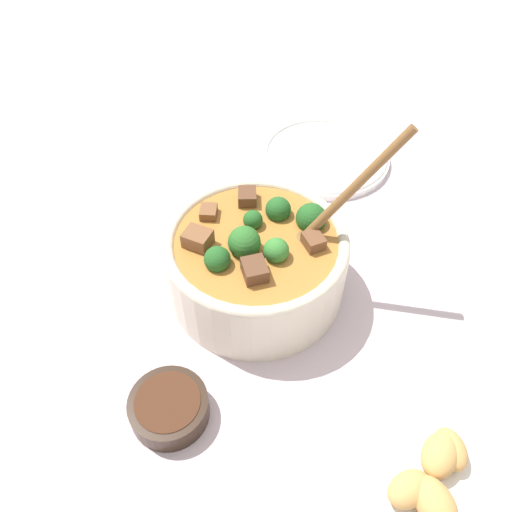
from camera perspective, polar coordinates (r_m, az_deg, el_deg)
The scene contains 5 objects.
ground_plane at distance 0.72m, azimuth 0.00°, elevation -3.62°, with size 4.00×4.00×0.00m, color silver.
stew_bowl at distance 0.68m, azimuth 0.06°, elevation -0.36°, with size 0.25×0.29×0.26m.
condiment_bowl at distance 0.61m, azimuth -9.92°, elevation -16.62°, with size 0.09×0.09×0.03m.
empty_plate at distance 0.95m, azimuth 7.78°, elevation 11.37°, with size 0.24×0.24×0.02m.
food_plate at distance 0.61m, azimuth 19.54°, elevation -21.76°, with size 0.19×0.19×0.05m.
Camera 1 is at (0.44, 0.11, 0.57)m, focal length 35.00 mm.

